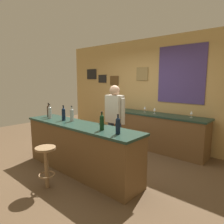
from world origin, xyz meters
name	(u,v)px	position (x,y,z in m)	size (l,w,h in m)	color
ground_plane	(95,164)	(0.00, 0.00, 0.00)	(10.00, 10.00, 0.00)	brown
back_wall	(149,91)	(0.01, 2.03, 1.42)	(6.00, 0.09, 2.80)	tan
bar_counter	(80,148)	(0.00, -0.40, 0.46)	(2.65, 0.60, 0.92)	brown
side_counter	(154,131)	(0.40, 1.65, 0.45)	(2.62, 0.56, 0.90)	brown
bartender	(115,119)	(0.20, 0.37, 0.94)	(0.52, 0.21, 1.62)	#384766
bar_stool	(46,161)	(0.06, -1.14, 0.46)	(0.32, 0.32, 0.68)	olive
wine_bottle_a	(49,111)	(-1.09, -0.36, 1.06)	(0.07, 0.07, 0.31)	black
wine_bottle_b	(50,112)	(-0.90, -0.44, 1.06)	(0.07, 0.07, 0.31)	#999E99
wine_bottle_c	(64,114)	(-0.50, -0.38, 1.06)	(0.07, 0.07, 0.31)	black
wine_bottle_d	(72,114)	(-0.31, -0.32, 1.06)	(0.07, 0.07, 0.31)	#999E99
wine_bottle_e	(102,122)	(0.63, -0.44, 1.06)	(0.07, 0.07, 0.31)	black
wine_bottle_f	(118,125)	(0.98, -0.46, 1.06)	(0.07, 0.07, 0.31)	black
wine_glass_a	(145,108)	(0.10, 1.69, 1.01)	(0.07, 0.07, 0.16)	silver
wine_glass_b	(155,109)	(0.42, 1.63, 1.01)	(0.07, 0.07, 0.16)	silver
wine_glass_c	(191,113)	(1.28, 1.71, 1.01)	(0.07, 0.07, 0.16)	silver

